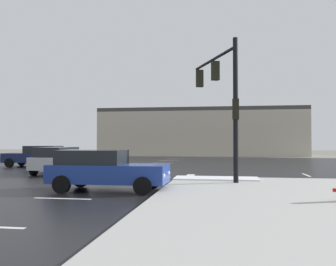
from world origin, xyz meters
TOP-DOWN VIEW (x-y plane):
  - ground_plane at (0.00, 0.00)m, footprint 120.00×120.00m
  - road_asphalt at (0.00, 0.00)m, footprint 44.00×44.00m
  - snow_strip_curbside at (5.00, -4.00)m, footprint 4.00×1.60m
  - lane_markings at (1.20, -1.38)m, footprint 36.15×36.15m
  - traffic_signal_mast at (5.32, -4.20)m, footprint 2.24×4.83m
  - strip_building_background at (2.32, 28.93)m, footprint 27.60×8.00m
  - sedan_blue at (0.78, -7.95)m, footprint 4.55×2.04m
  - sedan_navy at (-8.61, 4.03)m, footprint 4.60×2.18m
  - sedan_silver at (-4.23, -1.23)m, footprint 2.21×4.61m

SIDE VIEW (x-z plane):
  - ground_plane at x=0.00m, z-range 0.00..0.00m
  - road_asphalt at x=0.00m, z-range 0.00..0.02m
  - lane_markings at x=1.20m, z-range 0.02..0.03m
  - snow_strip_curbside at x=5.00m, z-range 0.14..0.20m
  - sedan_blue at x=0.78m, z-range 0.06..1.64m
  - sedan_navy at x=-8.61m, z-range 0.06..1.64m
  - sedan_silver at x=-4.23m, z-range 0.06..1.64m
  - strip_building_background at x=2.32m, z-range 0.00..6.44m
  - traffic_signal_mast at x=5.32m, z-range 1.17..7.52m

